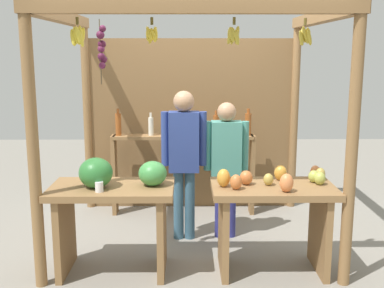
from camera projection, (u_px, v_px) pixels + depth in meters
ground_plane at (192, 237)px, 5.20m from camera, size 12.00×12.00×0.00m
market_stall at (191, 103)px, 5.38m from camera, size 2.77×2.26×2.42m
fruit_counter_left at (114, 202)px, 4.27m from camera, size 1.11×0.64×1.09m
fruit_counter_right at (273, 208)px, 4.30m from camera, size 1.11×0.64×0.98m
bottle_shelf_unit at (184, 153)px, 5.85m from camera, size 1.77×0.22×1.33m
vendor_man at (184, 152)px, 5.00m from camera, size 0.48×0.22×1.61m
vendor_woman at (226, 159)px, 5.06m from camera, size 0.48×0.20×1.49m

